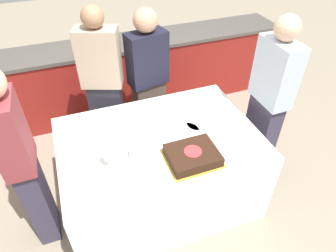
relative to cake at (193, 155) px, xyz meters
name	(u,v)px	position (x,y,z in m)	size (l,w,h in m)	color
ground_plane	(161,195)	(-0.16, 0.33, -0.82)	(14.00, 14.00, 0.00)	gray
back_counter	(118,76)	(-0.16, 1.98, -0.36)	(4.40, 0.58, 0.92)	maroon
dining_table	(160,169)	(-0.16, 0.33, -0.43)	(1.66, 1.15, 0.78)	white
cake	(193,155)	(0.00, 0.00, 0.00)	(0.42, 0.35, 0.09)	gold
plate_stack	(142,152)	(-0.35, 0.19, -0.01)	(0.20, 0.20, 0.05)	white
wine_glass	(107,154)	(-0.62, 0.15, 0.09)	(0.06, 0.06, 0.19)	white
side_plate_near_cake	(188,130)	(0.10, 0.32, -0.04)	(0.20, 0.20, 0.00)	white
side_plate_right_edge	(198,123)	(0.22, 0.38, -0.04)	(0.20, 0.20, 0.00)	white
person_cutting_cake	(148,82)	(0.00, 1.12, 0.01)	(0.42, 0.27, 1.58)	#4C4238
person_seated_left	(22,162)	(-1.21, 0.33, 0.05)	(0.22, 0.35, 1.64)	#383347
person_seated_right	(268,103)	(0.89, 0.33, 0.05)	(0.21, 0.39, 1.68)	#383347
person_standing_back	(104,88)	(-0.46, 1.12, 0.04)	(0.43, 0.32, 1.66)	#282833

